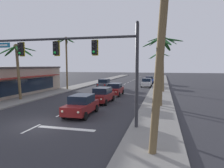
{
  "coord_description": "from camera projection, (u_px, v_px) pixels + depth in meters",
  "views": [
    {
      "loc": [
        8.28,
        -12.56,
        4.1
      ],
      "look_at": [
        3.14,
        8.0,
        2.2
      ],
      "focal_mm": 32.87,
      "sensor_mm": 36.0,
      "label": 1
    }
  ],
  "objects": [
    {
      "name": "sedan_lead_at_stop_bar",
      "position": [
        81.0,
        105.0,
        16.97
      ],
      "size": [
        1.99,
        4.47,
        1.68
      ],
      "color": "maroon",
      "rests_on": "ground"
    },
    {
      "name": "lane_markings",
      "position": [
        112.0,
        91.0,
        32.69
      ],
      "size": [
        4.28,
        86.09,
        0.01
      ],
      "color": "silver",
      "rests_on": "ground"
    },
    {
      "name": "traffic_signal_mast",
      "position": [
        80.0,
        54.0,
        13.78
      ],
      "size": [
        11.37,
        0.41,
        6.88
      ],
      "color": "#2D2D33",
      "rests_on": "ground"
    },
    {
      "name": "sedan_parked_mid_kerb",
      "position": [
        150.0,
        80.0,
        47.28
      ],
      "size": [
        2.04,
        4.49,
        1.68
      ],
      "color": "navy",
      "rests_on": "ground"
    },
    {
      "name": "palm_right_third",
      "position": [
        163.0,
        52.0,
        30.95
      ],
      "size": [
        4.43,
        4.49,
        8.72
      ],
      "color": "brown",
      "rests_on": "ground"
    },
    {
      "name": "ground_plane",
      "position": [
        42.0,
        124.0,
        14.51
      ],
      "size": [
        220.0,
        220.0,
        0.0
      ],
      "primitive_type": "plane",
      "color": "#2D2D33"
    },
    {
      "name": "sedan_oncoming_far",
      "position": [
        104.0,
        83.0,
        37.44
      ],
      "size": [
        1.96,
        4.46,
        1.68
      ],
      "color": "#4C515B",
      "rests_on": "ground"
    },
    {
      "name": "sidewalk_left",
      "position": [
        68.0,
        89.0,
        35.71
      ],
      "size": [
        3.2,
        110.0,
        0.14
      ],
      "primitive_type": "cube",
      "color": "gray",
      "rests_on": "ground"
    },
    {
      "name": "sedan_fifth_in_queue",
      "position": [
        115.0,
        89.0,
        28.33
      ],
      "size": [
        1.99,
        4.47,
        1.68
      ],
      "color": "maroon",
      "rests_on": "ground"
    },
    {
      "name": "sidewalk_right",
      "position": [
        160.0,
        92.0,
        31.94
      ],
      "size": [
        3.2,
        110.0,
        0.14
      ],
      "primitive_type": "cube",
      "color": "gray",
      "rests_on": "ground"
    },
    {
      "name": "palm_left_third",
      "position": [
        66.0,
        50.0,
        34.28
      ],
      "size": [
        3.05,
        3.11,
        8.9
      ],
      "color": "brown",
      "rests_on": "ground"
    },
    {
      "name": "sedan_parked_nearest_kerb",
      "position": [
        147.0,
        82.0,
        39.73
      ],
      "size": [
        1.97,
        4.46,
        1.68
      ],
      "color": "silver",
      "rests_on": "ground"
    },
    {
      "name": "palm_left_second",
      "position": [
        17.0,
        58.0,
        23.96
      ],
      "size": [
        4.07,
        4.28,
        6.64
      ],
      "color": "brown",
      "rests_on": "ground"
    },
    {
      "name": "palm_right_farthest",
      "position": [
        159.0,
        60.0,
        42.37
      ],
      "size": [
        4.47,
        4.47,
        7.01
      ],
      "color": "brown",
      "rests_on": "ground"
    },
    {
      "name": "sedan_third_in_queue",
      "position": [
        102.0,
        95.0,
        22.65
      ],
      "size": [
        2.05,
        4.49,
        1.68
      ],
      "color": "maroon",
      "rests_on": "ground"
    },
    {
      "name": "palm_right_second",
      "position": [
        161.0,
        59.0,
        19.96
      ],
      "size": [
        3.92,
        3.68,
        7.01
      ],
      "color": "brown",
      "rests_on": "ground"
    }
  ]
}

